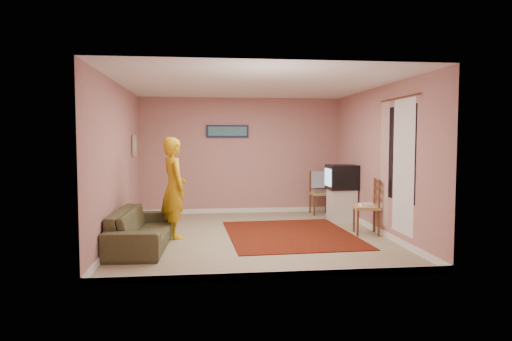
{
  "coord_description": "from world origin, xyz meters",
  "views": [
    {
      "loc": [
        -0.85,
        -7.78,
        1.68
      ],
      "look_at": [
        0.13,
        0.6,
        1.09
      ],
      "focal_mm": 32.0,
      "sensor_mm": 36.0,
      "label": 1
    }
  ],
  "objects": [
    {
      "name": "chair_b",
      "position": [
        2.0,
        -0.1,
        0.6
      ],
      "size": [
        0.49,
        0.5,
        0.53
      ],
      "rotation": [
        0.0,
        0.0,
        -1.73
      ],
      "color": "tan",
      "rests_on": "ground"
    },
    {
      "name": "ceiling",
      "position": [
        0.0,
        0.0,
        2.6
      ],
      "size": [
        4.5,
        5.0,
        0.02
      ],
      "primitive_type": "cube",
      "color": "white",
      "rests_on": "wall_back"
    },
    {
      "name": "ground",
      "position": [
        0.0,
        0.0,
        0.0
      ],
      "size": [
        5.0,
        5.0,
        0.0
      ],
      "primitive_type": "plane",
      "color": "tan",
      "rests_on": "ground"
    },
    {
      "name": "wall_right",
      "position": [
        2.25,
        0.0,
        1.3
      ],
      "size": [
        0.02,
        5.0,
        2.6
      ],
      "primitive_type": "cube",
      "color": "tan",
      "rests_on": "ground"
    },
    {
      "name": "baseboard_front",
      "position": [
        0.0,
        -2.49,
        0.05
      ],
      "size": [
        4.5,
        0.02,
        0.1
      ],
      "primitive_type": "cube",
      "color": "white",
      "rests_on": "ground"
    },
    {
      "name": "wall_back",
      "position": [
        0.0,
        2.5,
        1.3
      ],
      "size": [
        4.5,
        0.02,
        2.6
      ],
      "primitive_type": "cube",
      "color": "tan",
      "rests_on": "ground"
    },
    {
      "name": "curtain_rod",
      "position": [
        2.2,
        -0.9,
        2.32
      ],
      "size": [
        0.02,
        1.4,
        0.02
      ],
      "primitive_type": "cylinder",
      "rotation": [
        1.57,
        0.0,
        0.0
      ],
      "color": "brown",
      "rests_on": "wall_right"
    },
    {
      "name": "curtain_floral",
      "position": [
        2.21,
        -0.35,
        1.25
      ],
      "size": [
        0.01,
        0.35,
        2.1
      ],
      "primitive_type": "cube",
      "color": "beige",
      "rests_on": "wall_right"
    },
    {
      "name": "picture_back",
      "position": [
        -0.3,
        2.47,
        1.85
      ],
      "size": [
        0.95,
        0.04,
        0.28
      ],
      "color": "#141B38",
      "rests_on": "wall_back"
    },
    {
      "name": "sofa",
      "position": [
        -1.8,
        -0.64,
        0.29
      ],
      "size": [
        0.88,
        2.05,
        0.59
      ],
      "primitive_type": "imported",
      "rotation": [
        0.0,
        0.0,
        1.53
      ],
      "color": "#4B4B2D",
      "rests_on": "ground"
    },
    {
      "name": "picture_left",
      "position": [
        -2.22,
        1.6,
        1.55
      ],
      "size": [
        0.04,
        0.38,
        0.42
      ],
      "color": "tan",
      "rests_on": "wall_left"
    },
    {
      "name": "wall_front",
      "position": [
        0.0,
        -2.5,
        1.3
      ],
      "size": [
        4.5,
        0.02,
        2.6
      ],
      "primitive_type": "cube",
      "color": "tan",
      "rests_on": "ground"
    },
    {
      "name": "wall_left",
      "position": [
        -2.25,
        0.0,
        1.3
      ],
      "size": [
        0.02,
        5.0,
        2.6
      ],
      "primitive_type": "cube",
      "color": "tan",
      "rests_on": "ground"
    },
    {
      "name": "baseboard_right",
      "position": [
        2.24,
        0.0,
        0.05
      ],
      "size": [
        0.02,
        5.0,
        0.1
      ],
      "primitive_type": "cube",
      "color": "white",
      "rests_on": "ground"
    },
    {
      "name": "window",
      "position": [
        2.24,
        -0.9,
        1.45
      ],
      "size": [
        0.01,
        1.1,
        1.5
      ],
      "primitive_type": "cube",
      "color": "black",
      "rests_on": "wall_right"
    },
    {
      "name": "person",
      "position": [
        -1.34,
        0.0,
        0.85
      ],
      "size": [
        0.61,
        0.73,
        1.71
      ],
      "primitive_type": "imported",
      "rotation": [
        0.0,
        0.0,
        1.94
      ],
      "color": "gold",
      "rests_on": "ground"
    },
    {
      "name": "curtain_sheer",
      "position": [
        2.23,
        -1.05,
        1.25
      ],
      "size": [
        0.01,
        0.75,
        2.1
      ],
      "primitive_type": "cube",
      "color": "white",
      "rests_on": "wall_right"
    },
    {
      "name": "dvd_player",
      "position": [
        1.74,
        2.09,
        0.51
      ],
      "size": [
        0.37,
        0.28,
        0.06
      ],
      "primitive_type": "cube",
      "rotation": [
        0.0,
        0.0,
        0.1
      ],
      "color": "#BABABF",
      "rests_on": "chair_a"
    },
    {
      "name": "baseboard_left",
      "position": [
        -2.24,
        0.0,
        0.05
      ],
      "size": [
        0.02,
        5.0,
        0.1
      ],
      "primitive_type": "cube",
      "color": "white",
      "rests_on": "ground"
    },
    {
      "name": "area_rug",
      "position": [
        0.66,
        0.0,
        0.01
      ],
      "size": [
        2.25,
        2.77,
        0.01
      ],
      "primitive_type": "cube",
      "rotation": [
        0.0,
        0.0,
        0.04
      ],
      "color": "#320705",
      "rests_on": "ground"
    },
    {
      "name": "crt_tv",
      "position": [
        1.94,
        1.17,
        0.91
      ],
      "size": [
        0.6,
        0.53,
        0.5
      ],
      "rotation": [
        0.0,
        0.0,
        0.02
      ],
      "color": "black",
      "rests_on": "tv_cabinet"
    },
    {
      "name": "blue_throw",
      "position": [
        1.74,
        2.2,
        0.77
      ],
      "size": [
        0.35,
        0.04,
        0.37
      ],
      "primitive_type": "cube",
      "color": "#81ACD3",
      "rests_on": "chair_a"
    },
    {
      "name": "baseboard_back",
      "position": [
        0.0,
        2.49,
        0.05
      ],
      "size": [
        4.5,
        0.02,
        0.1
      ],
      "primitive_type": "cube",
      "color": "white",
      "rests_on": "ground"
    },
    {
      "name": "chair_a",
      "position": [
        1.74,
        2.09,
        0.58
      ],
      "size": [
        0.44,
        0.42,
        0.52
      ],
      "rotation": [
        0.0,
        0.0,
        0.03
      ],
      "color": "tan",
      "rests_on": "ground"
    },
    {
      "name": "game_console",
      "position": [
        2.0,
        -0.1,
        0.53
      ],
      "size": [
        0.25,
        0.19,
        0.05
      ],
      "primitive_type": "cube",
      "rotation": [
        0.0,
        0.0,
        0.06
      ],
      "color": "white",
      "rests_on": "chair_b"
    },
    {
      "name": "tv_cabinet",
      "position": [
        1.95,
        1.17,
        0.33
      ],
      "size": [
        0.52,
        0.47,
        0.66
      ],
      "primitive_type": "cube",
      "color": "silver",
      "rests_on": "ground"
    }
  ]
}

